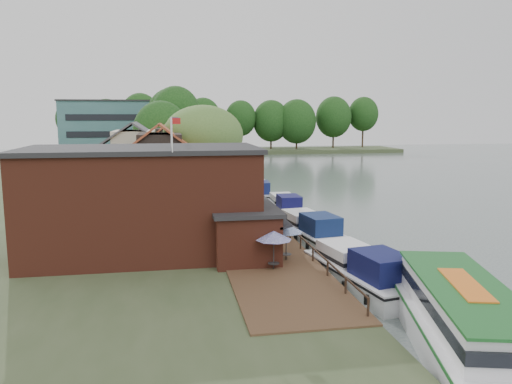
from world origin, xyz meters
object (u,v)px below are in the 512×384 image
cottage_c (170,153)px  umbrella_5 (247,208)px  umbrella_0 (274,250)px  umbrella_1 (286,242)px  cruiser_0 (361,266)px  cruiser_1 (310,226)px  willow (204,154)px  umbrella_2 (268,227)px  cottage_a (161,168)px  cottage_b (135,160)px  cruiser_2 (285,204)px  umbrella_4 (252,214)px  hotel_block (129,131)px  swan (366,316)px  pub (173,200)px  cruiser_3 (258,190)px  tour_boat (469,325)px

cottage_c → umbrella_5: (6.44, -25.32, -2.96)m
umbrella_0 → umbrella_1: (1.20, 1.81, 0.00)m
cruiser_0 → cruiser_1: size_ratio=1.03×
willow → cruiser_0: (7.54, -26.25, -4.88)m
umbrella_2 → umbrella_5: same height
cottage_a → cottage_b: bearing=106.7°
willow → cruiser_2: bearing=-24.1°
umbrella_4 → cruiser_1: bearing=-9.8°
hotel_block → umbrella_5: (14.44, -62.32, -4.86)m
umbrella_2 → cruiser_2: size_ratio=0.25×
swan → cottage_c: bearing=101.9°
pub → umbrella_2: pub is taller
hotel_block → willow: hotel_block is taller
cruiser_1 → cruiser_3: size_ratio=1.03×
pub → umbrella_0: pub is taller
tour_boat → cruiser_0: bearing=110.5°
willow → cruiser_0: bearing=-74.0°
pub → swan: bearing=-49.0°
umbrella_0 → umbrella_2: 6.18m
hotel_block → umbrella_0: 77.65m
cruiser_3 → willow: bearing=-134.4°
willow → umbrella_1: willow is taller
cottage_a → cruiser_1: bearing=-39.5°
cottage_b → willow: bearing=-33.7°
pub → tour_boat: pub is taller
cottage_b → umbrella_1: (11.07, -28.44, -2.96)m
cruiser_1 → umbrella_1: bearing=-123.6°
cottage_b → umbrella_4: 22.00m
pub → cottage_c: 34.01m
cottage_c → tour_boat: cottage_c is taller
cruiser_0 → hotel_block: bearing=93.8°
umbrella_5 → cruiser_2: 9.36m
pub → cruiser_3: (10.54, 26.08, -3.40)m
willow → umbrella_0: bearing=-84.6°
cottage_b → umbrella_2: size_ratio=4.04×
hotel_block → umbrella_0: hotel_block is taller
cruiser_0 → swan: cruiser_0 is taller
cottage_a → willow: bearing=48.0°
cruiser_0 → umbrella_1: bearing=134.6°
cruiser_2 → tour_boat: tour_boat is taller
umbrella_0 → tour_boat: (6.17, -10.49, -0.69)m
umbrella_5 → cruiser_1: (4.65, -3.66, -0.99)m
cruiser_1 → cottage_c: bearing=102.7°
umbrella_4 → hotel_block: bearing=102.5°
umbrella_4 → umbrella_5: size_ratio=1.00×
cottage_b → cruiser_0: bearing=-64.3°
willow → cruiser_2: size_ratio=1.09×
cruiser_0 → umbrella_2: bearing=111.1°
umbrella_0 → cruiser_1: 11.57m
cottage_a → cottage_c: size_ratio=1.01×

